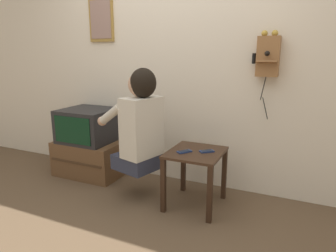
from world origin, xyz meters
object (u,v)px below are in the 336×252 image
at_px(wall_phone_antique, 268,56).
at_px(cell_phone_spare, 207,151).
at_px(framed_picture, 101,20).
at_px(cell_phone_held, 184,152).
at_px(person, 140,122).
at_px(television, 88,125).

relative_size(wall_phone_antique, cell_phone_spare, 5.73).
distance_m(framed_picture, cell_phone_held, 1.75).
bearing_deg(wall_phone_antique, person, -153.94).
distance_m(television, cell_phone_held, 1.27).
xyz_separation_m(person, cell_phone_held, (0.43, 0.01, -0.23)).
xyz_separation_m(television, wall_phone_antique, (1.82, 0.21, 0.75)).
xyz_separation_m(television, framed_picture, (0.06, 0.25, 1.13)).
xyz_separation_m(person, framed_picture, (-0.76, 0.53, 0.95)).
xyz_separation_m(wall_phone_antique, framed_picture, (-1.76, 0.04, 0.38)).
bearing_deg(television, framed_picture, 77.66).
bearing_deg(television, person, -18.94).
bearing_deg(cell_phone_held, wall_phone_antique, 76.37).
xyz_separation_m(framed_picture, cell_phone_spare, (1.36, -0.43, -1.18)).
bearing_deg(cell_phone_held, person, -141.40).
height_order(cell_phone_held, cell_phone_spare, same).
distance_m(person, wall_phone_antique, 1.25).
distance_m(television, framed_picture, 1.16).
bearing_deg(wall_phone_antique, cell_phone_spare, -136.10).
bearing_deg(wall_phone_antique, television, -173.44).
bearing_deg(framed_picture, television, -102.34).
distance_m(cell_phone_held, cell_phone_spare, 0.19).
relative_size(framed_picture, cell_phone_spare, 3.46).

